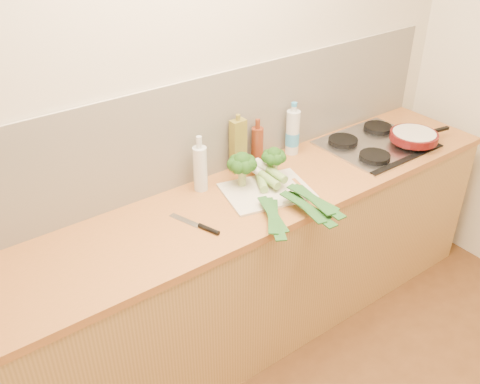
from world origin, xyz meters
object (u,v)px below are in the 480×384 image
object	(u,v)px
skillet	(414,136)
gas_hob	(377,143)
chopping_board	(267,191)
chefs_knife	(203,227)

from	to	relation	value
skillet	gas_hob	bearing A→B (deg)	153.22
skillet	chopping_board	bearing A→B (deg)	-176.03
chopping_board	skillet	distance (m)	1.01
chopping_board	chefs_knife	bearing A→B (deg)	-157.20
gas_hob	chopping_board	size ratio (longest dim) A/B	1.38
chefs_knife	chopping_board	bearing A→B (deg)	-9.30
chopping_board	skillet	world-z (taller)	skillet
chefs_knife	skillet	world-z (taller)	skillet
chopping_board	chefs_knife	world-z (taller)	chefs_knife
chopping_board	skillet	size ratio (longest dim) A/B	1.06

